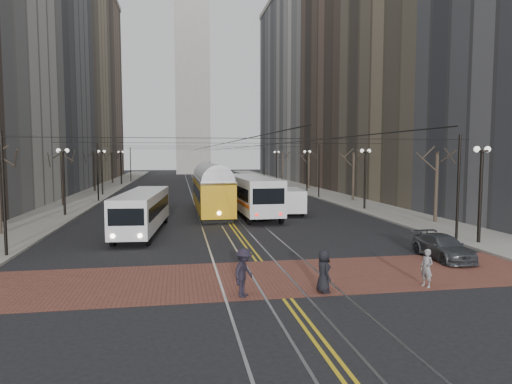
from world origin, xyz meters
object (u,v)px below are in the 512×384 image
object	(u,v)px
rear_bus	(252,196)
pedestrian_a	(324,271)
sedan_parked	(443,247)
sedan_silver	(246,185)
streetcar	(211,194)
pedestrian_b	(427,268)
transit_bus	(143,213)
sedan_grey	(257,196)
pedestrian_d	(244,272)
cargo_van	(291,202)
clock_tower	(192,38)

from	to	relation	value
rear_bus	pedestrian_a	size ratio (longest dim) A/B	7.75
sedan_parked	pedestrian_a	world-z (taller)	pedestrian_a
sedan_silver	pedestrian_a	bearing A→B (deg)	-85.31
streetcar	sedan_silver	size ratio (longest dim) A/B	2.99
sedan_parked	pedestrian_b	world-z (taller)	pedestrian_b
streetcar	rear_bus	world-z (taller)	streetcar
streetcar	transit_bus	bearing A→B (deg)	-118.75
sedan_silver	pedestrian_b	world-z (taller)	sedan_silver
sedan_grey	pedestrian_d	xyz separation A→B (m)	(-5.95, -31.60, 0.09)
cargo_van	pedestrian_d	bearing A→B (deg)	-103.26
streetcar	cargo_van	distance (m)	7.38
sedan_grey	pedestrian_a	size ratio (longest dim) A/B	2.99
clock_tower	pedestrian_b	bearing A→B (deg)	-86.86
sedan_grey	sedan_silver	size ratio (longest dim) A/B	1.02
clock_tower	transit_bus	distance (m)	99.83
sedan_silver	pedestrian_a	distance (m)	50.10
sedan_silver	pedestrian_a	xyz separation A→B (m)	(-4.38, -49.90, 0.04)
clock_tower	streetcar	xyz separation A→B (m)	(-1.01, -83.35, -34.22)
sedan_grey	clock_tower	bearing A→B (deg)	100.74
streetcar	cargo_van	bearing A→B (deg)	-20.36
streetcar	sedan_grey	distance (m)	8.45
transit_bus	sedan_silver	distance (m)	36.99
streetcar	clock_tower	bearing A→B (deg)	88.82
streetcar	pedestrian_a	distance (m)	25.29
rear_bus	sedan_parked	xyz separation A→B (m)	(7.07, -18.27, -1.09)
rear_bus	clock_tower	bearing A→B (deg)	89.94
cargo_van	sedan_silver	bearing A→B (deg)	94.91
streetcar	cargo_van	world-z (taller)	streetcar
transit_bus	streetcar	size ratio (longest dim) A/B	0.76
sedan_parked	cargo_van	bearing A→B (deg)	102.02
cargo_van	pedestrian_b	world-z (taller)	cargo_van
rear_bus	pedestrian_a	world-z (taller)	rear_bus
rear_bus	pedestrian_d	world-z (taller)	rear_bus
pedestrian_d	pedestrian_b	bearing A→B (deg)	-55.20
pedestrian_b	streetcar	bearing A→B (deg)	175.63
cargo_van	pedestrian_a	world-z (taller)	cargo_van
pedestrian_d	sedan_grey	bearing A→B (deg)	24.14
sedan_parked	pedestrian_d	xyz separation A→B (m)	(-11.08, -4.50, 0.33)
sedan_silver	streetcar	bearing A→B (deg)	-96.01
sedan_grey	pedestrian_b	distance (m)	31.64
pedestrian_a	transit_bus	bearing A→B (deg)	21.82
sedan_grey	pedestrian_a	world-z (taller)	sedan_grey
transit_bus	pedestrian_b	size ratio (longest dim) A/B	7.22
rear_bus	pedestrian_b	size ratio (longest dim) A/B	8.36
sedan_silver	clock_tower	bearing A→B (deg)	105.52
transit_bus	rear_bus	world-z (taller)	rear_bus
transit_bus	pedestrian_b	distance (m)	19.51
streetcar	sedan_grey	size ratio (longest dim) A/B	2.94
transit_bus	streetcar	world-z (taller)	streetcar
sedan_grey	pedestrian_a	xyz separation A→B (m)	(-2.79, -31.60, -0.00)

